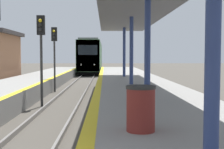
# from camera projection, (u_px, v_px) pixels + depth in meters

# --- Properties ---
(train) EXTENTS (2.75, 22.46, 4.51)m
(train) POSITION_uv_depth(u_px,v_px,m) (92.00, 57.00, 46.68)
(train) COLOR black
(train) RESTS_ON ground
(signal_mid) EXTENTS (0.36, 0.31, 4.24)m
(signal_mid) POSITION_uv_depth(u_px,v_px,m) (41.00, 43.00, 14.44)
(signal_mid) COLOR #2D2D2D
(signal_mid) RESTS_ON ground
(signal_far) EXTENTS (0.36, 0.31, 4.24)m
(signal_far) POSITION_uv_depth(u_px,v_px,m) (54.00, 47.00, 20.37)
(signal_far) COLOR #2D2D2D
(signal_far) RESTS_ON ground
(station_canopy) EXTENTS (3.40, 24.78, 3.74)m
(station_canopy) POSITION_uv_depth(u_px,v_px,m) (138.00, 7.00, 13.16)
(station_canopy) COLOR navy
(station_canopy) RESTS_ON platform_right
(trash_bin) EXTENTS (0.59, 0.59, 0.90)m
(trash_bin) POSITION_uv_depth(u_px,v_px,m) (141.00, 108.00, 6.14)
(trash_bin) COLOR maroon
(trash_bin) RESTS_ON platform_right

